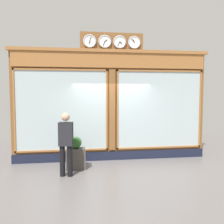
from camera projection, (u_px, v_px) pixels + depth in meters
name	position (u px, v px, depth m)	size (l,w,h in m)	color
ground_plane	(130.00, 194.00, 5.35)	(14.00, 14.00, 0.00)	slate
shop_facade	(111.00, 105.00, 8.10)	(6.45, 0.42, 4.12)	brown
pedestrian	(66.00, 141.00, 6.44)	(0.39, 0.28, 1.69)	black
planter_box	(76.00, 159.00, 7.12)	(0.56, 0.36, 0.60)	#4C4742
planter_shrub	(76.00, 143.00, 7.08)	(0.34, 0.34, 0.34)	#285623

